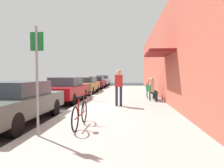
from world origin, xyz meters
TOP-DOWN VIEW (x-y plane):
  - ground_plane at (0.00, 0.00)m, footprint 60.00×60.00m
  - sidewalk_slab at (2.25, 2.00)m, footprint 4.50×32.00m
  - building_facade at (4.64, 2.00)m, footprint 1.40×32.00m
  - parked_car_0 at (-1.10, -2.21)m, footprint 1.80×4.40m
  - parked_car_1 at (-1.10, 3.06)m, footprint 1.80×4.40m
  - parked_car_2 at (-1.10, 8.57)m, footprint 1.80×4.40m
  - parked_car_3 at (-1.10, 14.24)m, footprint 1.80×4.40m
  - parked_car_4 at (-1.10, 19.77)m, footprint 1.80×4.40m
  - parking_meter at (0.45, 2.79)m, footprint 0.12×0.10m
  - street_sign at (0.40, -3.80)m, footprint 0.32×0.06m
  - bicycle_0 at (1.20, -2.88)m, footprint 0.46×1.71m
  - cafe_chair_0 at (3.85, 2.93)m, footprint 0.45×0.45m
  - seated_patron_0 at (3.91, 2.93)m, footprint 0.43×0.37m
  - cafe_chair_1 at (3.86, 3.72)m, footprint 0.55×0.55m
  - seated_patron_1 at (3.92, 3.73)m, footprint 0.50×0.45m
  - cafe_chair_2 at (3.85, 4.79)m, footprint 0.47×0.47m
  - pedestrian_standing at (2.10, 0.91)m, footprint 0.36×0.22m

SIDE VIEW (x-z plane):
  - ground_plane at x=0.00m, z-range 0.00..0.00m
  - sidewalk_slab at x=2.25m, z-range 0.00..0.12m
  - bicycle_0 at x=1.20m, z-range 0.03..0.93m
  - cafe_chair_0 at x=3.85m, z-range 0.19..1.06m
  - cafe_chair_1 at x=3.86m, z-range 0.19..1.06m
  - cafe_chair_2 at x=3.85m, z-range 0.19..1.06m
  - parked_car_3 at x=-1.10m, z-range 0.03..1.37m
  - parked_car_2 at x=-1.10m, z-range 0.03..1.38m
  - parked_car_0 at x=-1.10m, z-range 0.03..1.39m
  - parked_car_1 at x=-1.10m, z-range 0.02..1.45m
  - parked_car_4 at x=-1.10m, z-range 0.03..1.48m
  - seated_patron_0 at x=3.91m, z-range 0.17..1.46m
  - seated_patron_1 at x=3.92m, z-range 0.17..1.46m
  - parking_meter at x=0.45m, z-range 0.23..1.55m
  - pedestrian_standing at x=2.10m, z-range 0.27..1.97m
  - street_sign at x=0.40m, z-range 0.34..2.94m
  - building_facade at x=4.64m, z-range 0.00..5.24m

